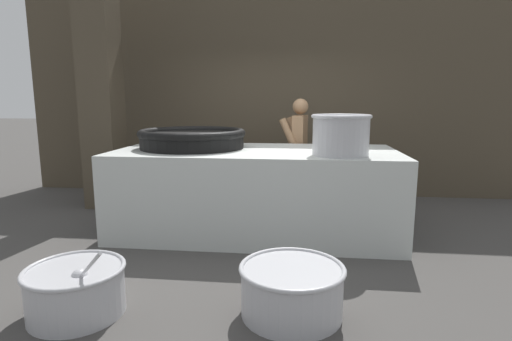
% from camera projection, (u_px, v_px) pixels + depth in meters
% --- Properties ---
extents(ground_plane, '(60.00, 60.00, 0.00)m').
position_uv_depth(ground_plane, '(256.00, 231.00, 5.06)').
color(ground_plane, '#474442').
extents(back_wall, '(8.68, 0.24, 3.83)m').
position_uv_depth(back_wall, '(270.00, 84.00, 6.91)').
color(back_wall, '#4C4233').
rests_on(back_wall, ground_plane).
extents(support_pillar, '(0.51, 0.51, 3.83)m').
position_uv_depth(support_pillar, '(101.00, 81.00, 5.97)').
color(support_pillar, '#4C4233').
rests_on(support_pillar, ground_plane).
extents(hearth_platform, '(3.41, 1.56, 1.03)m').
position_uv_depth(hearth_platform, '(256.00, 191.00, 4.97)').
color(hearth_platform, silver).
rests_on(hearth_platform, ground_plane).
extents(giant_wok_near, '(1.35, 1.35, 0.24)m').
position_uv_depth(giant_wok_near, '(192.00, 138.00, 5.05)').
color(giant_wok_near, black).
rests_on(giant_wok_near, hearth_platform).
extents(stock_pot, '(0.65, 0.65, 0.45)m').
position_uv_depth(stock_pot, '(341.00, 134.00, 4.36)').
color(stock_pot, '#B7B7BC').
rests_on(stock_pot, hearth_platform).
extents(cook, '(0.43, 0.64, 1.66)m').
position_uv_depth(cook, '(299.00, 150.00, 5.94)').
color(cook, '#9E7551').
rests_on(cook, ground_plane).
extents(prep_bowl_vegetables, '(0.83, 0.79, 0.68)m').
position_uv_depth(prep_bowl_vegetables, '(76.00, 288.00, 3.05)').
color(prep_bowl_vegetables, '#B7B7BC').
rests_on(prep_bowl_vegetables, ground_plane).
extents(prep_bowl_meat, '(0.82, 0.82, 0.39)m').
position_uv_depth(prep_bowl_meat, '(292.00, 288.00, 3.05)').
color(prep_bowl_meat, '#B7B7BC').
rests_on(prep_bowl_meat, ground_plane).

